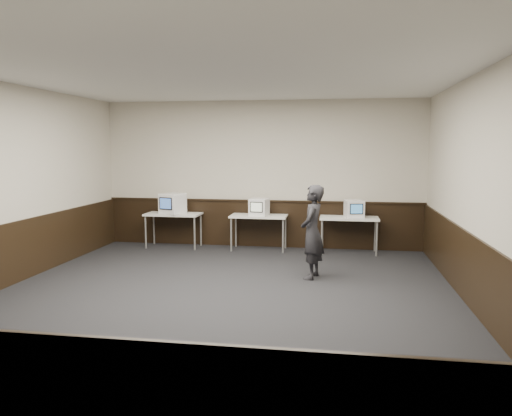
{
  "coord_description": "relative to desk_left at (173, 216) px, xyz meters",
  "views": [
    {
      "loc": [
        1.64,
        -6.81,
        2.19
      ],
      "look_at": [
        0.27,
        1.6,
        1.15
      ],
      "focal_mm": 35.0,
      "sensor_mm": 36.0,
      "label": 1
    }
  ],
  "objects": [
    {
      "name": "desk_left",
      "position": [
        0.0,
        0.0,
        0.0
      ],
      "size": [
        1.2,
        0.6,
        0.75
      ],
      "color": "silver",
      "rests_on": "ground"
    },
    {
      "name": "floor",
      "position": [
        1.9,
        -3.6,
        -0.68
      ],
      "size": [
        8.0,
        8.0,
        0.0
      ],
      "primitive_type": "plane",
      "color": "black",
      "rests_on": "ground"
    },
    {
      "name": "ceiling",
      "position": [
        1.9,
        -3.6,
        2.52
      ],
      "size": [
        8.0,
        8.0,
        0.0
      ],
      "primitive_type": "plane",
      "rotation": [
        3.14,
        0.0,
        0.0
      ],
      "color": "white",
      "rests_on": "back_wall"
    },
    {
      "name": "wainscot_rail",
      "position": [
        1.9,
        0.36,
        0.34
      ],
      "size": [
        6.98,
        0.06,
        0.04
      ],
      "primitive_type": "cube",
      "color": "black",
      "rests_on": "wainscot_back"
    },
    {
      "name": "wainscot_right",
      "position": [
        5.38,
        -3.6,
        -0.18
      ],
      "size": [
        0.04,
        7.98,
        1.0
      ],
      "primitive_type": "cube",
      "color": "black",
      "rests_on": "right_wall"
    },
    {
      "name": "person",
      "position": [
        3.15,
        -2.17,
        0.11
      ],
      "size": [
        0.48,
        0.63,
        1.57
      ],
      "primitive_type": "imported",
      "rotation": [
        0.0,
        0.0,
        -1.76
      ],
      "color": "black",
      "rests_on": "ground"
    },
    {
      "name": "front_wall",
      "position": [
        1.9,
        -7.6,
        0.92
      ],
      "size": [
        7.0,
        0.0,
        7.0
      ],
      "primitive_type": "plane",
      "rotation": [
        -1.57,
        0.0,
        0.0
      ],
      "color": "beige",
      "rests_on": "ground"
    },
    {
      "name": "wainscot_front",
      "position": [
        1.9,
        -7.58,
        -0.18
      ],
      "size": [
        6.98,
        0.04,
        1.0
      ],
      "primitive_type": "cube",
      "color": "black",
      "rests_on": "front_wall"
    },
    {
      "name": "right_wall",
      "position": [
        5.4,
        -3.6,
        0.92
      ],
      "size": [
        0.0,
        8.0,
        8.0
      ],
      "primitive_type": "plane",
      "rotation": [
        1.57,
        0.0,
        -1.57
      ],
      "color": "beige",
      "rests_on": "ground"
    },
    {
      "name": "emac_center",
      "position": [
        1.92,
        -0.05,
        0.25
      ],
      "size": [
        0.42,
        0.44,
        0.37
      ],
      "rotation": [
        0.0,
        0.0,
        -0.15
      ],
      "color": "white",
      "rests_on": "desk_center"
    },
    {
      "name": "wainscot_back",
      "position": [
        1.9,
        0.38,
        -0.18
      ],
      "size": [
        6.98,
        0.04,
        1.0
      ],
      "primitive_type": "cube",
      "color": "black",
      "rests_on": "back_wall"
    },
    {
      "name": "desk_right",
      "position": [
        3.8,
        0.0,
        0.0
      ],
      "size": [
        1.2,
        0.6,
        0.75
      ],
      "color": "silver",
      "rests_on": "ground"
    },
    {
      "name": "wainscot_left",
      "position": [
        -1.58,
        -3.6,
        -0.18
      ],
      "size": [
        0.04,
        7.98,
        1.0
      ],
      "primitive_type": "cube",
      "color": "black",
      "rests_on": "left_wall"
    },
    {
      "name": "back_wall",
      "position": [
        1.9,
        0.4,
        0.92
      ],
      "size": [
        7.0,
        0.0,
        7.0
      ],
      "primitive_type": "plane",
      "rotation": [
        1.57,
        0.0,
        0.0
      ],
      "color": "beige",
      "rests_on": "ground"
    },
    {
      "name": "emac_left",
      "position": [
        0.0,
        -0.05,
        0.29
      ],
      "size": [
        0.57,
        0.59,
        0.44
      ],
      "rotation": [
        0.0,
        0.0,
        -0.34
      ],
      "color": "white",
      "rests_on": "desk_left"
    },
    {
      "name": "desk_center",
      "position": [
        1.9,
        0.0,
        0.0
      ],
      "size": [
        1.2,
        0.6,
        0.75
      ],
      "color": "silver",
      "rests_on": "ground"
    },
    {
      "name": "emac_right",
      "position": [
        3.9,
        -0.02,
        0.25
      ],
      "size": [
        0.43,
        0.45,
        0.36
      ],
      "rotation": [
        0.0,
        0.0,
        0.21
      ],
      "color": "white",
      "rests_on": "desk_right"
    }
  ]
}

